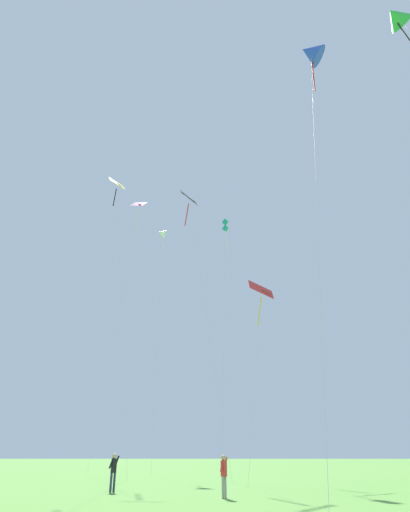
% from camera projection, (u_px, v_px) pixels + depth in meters
% --- Properties ---
extents(kite_white_distant, '(1.94, 10.61, 28.20)m').
position_uv_depth(kite_white_distant, '(162.00, 233.00, 56.37)').
color(kite_white_distant, white).
rests_on(kite_white_distant, ground_plane).
extents(kite_red_high, '(3.24, 8.76, 14.87)m').
position_uv_depth(kite_red_high, '(260.00, 297.00, 35.64)').
color(kite_red_high, red).
rests_on(kite_red_high, ground_plane).
extents(kite_black_large, '(4.67, 12.48, 28.40)m').
position_uv_depth(kite_black_large, '(189.00, 206.00, 47.64)').
color(kite_black_large, black).
rests_on(kite_black_large, ground_plane).
extents(kite_pink_low, '(2.90, 4.88, 29.12)m').
position_uv_depth(kite_pink_low, '(137.00, 215.00, 50.75)').
color(kite_pink_low, pink).
rests_on(kite_pink_low, ground_plane).
extents(kite_blue_delta, '(4.69, 8.75, 26.43)m').
position_uv_depth(kite_blue_delta, '(311.00, 53.00, 28.54)').
color(kite_blue_delta, blue).
rests_on(kite_blue_delta, ground_plane).
extents(kite_green_small, '(2.74, 9.82, 24.73)m').
position_uv_depth(kite_green_small, '(396.00, 17.00, 24.51)').
color(kite_green_small, green).
rests_on(kite_green_small, ground_plane).
extents(kite_teal_box, '(1.20, 8.09, 23.30)m').
position_uv_depth(kite_teal_box, '(225.00, 228.00, 43.93)').
color(kite_teal_box, teal).
rests_on(kite_teal_box, ground_plane).
extents(kite_yellow_diamond, '(4.74, 5.26, 27.84)m').
position_uv_depth(kite_yellow_diamond, '(117.00, 193.00, 44.53)').
color(kite_yellow_diamond, yellow).
rests_on(kite_yellow_diamond, ground_plane).
extents(person_in_blue_jacket, '(0.45, 0.38, 1.59)m').
position_uv_depth(person_in_blue_jacket, '(114.00, 469.00, 20.03)').
color(person_in_blue_jacket, '#2D3351').
rests_on(person_in_blue_jacket, ground_plane).
extents(person_child_small, '(0.35, 0.45, 1.54)m').
position_uv_depth(person_child_small, '(224.00, 472.00, 17.21)').
color(person_child_small, gray).
rests_on(person_child_small, ground_plane).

